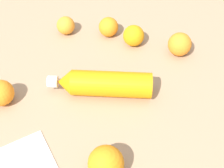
# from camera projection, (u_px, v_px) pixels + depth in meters

# --- Properties ---
(ground_plane) EXTENTS (2.40, 2.40, 0.00)m
(ground_plane) POSITION_uv_depth(u_px,v_px,m) (103.00, 92.00, 0.89)
(ground_plane) COLOR #9E7F60
(water_bottle) EXTENTS (0.29, 0.09, 0.07)m
(water_bottle) POSITION_uv_depth(u_px,v_px,m) (104.00, 84.00, 0.87)
(water_bottle) COLOR orange
(water_bottle) RESTS_ON ground_plane
(orange_0) EXTENTS (0.07, 0.07, 0.07)m
(orange_0) POSITION_uv_depth(u_px,v_px,m) (134.00, 36.00, 1.01)
(orange_0) COLOR orange
(orange_0) RESTS_ON ground_plane
(orange_1) EXTENTS (0.06, 0.06, 0.06)m
(orange_1) POSITION_uv_depth(u_px,v_px,m) (67.00, 25.00, 1.06)
(orange_1) COLOR orange
(orange_1) RESTS_ON ground_plane
(orange_2) EXTENTS (0.07, 0.07, 0.07)m
(orange_2) POSITION_uv_depth(u_px,v_px,m) (109.00, 27.00, 1.05)
(orange_2) COLOR orange
(orange_2) RESTS_ON ground_plane
(orange_3) EXTENTS (0.08, 0.08, 0.08)m
(orange_3) POSITION_uv_depth(u_px,v_px,m) (106.00, 163.00, 0.70)
(orange_3) COLOR orange
(orange_3) RESTS_ON ground_plane
(orange_4) EXTENTS (0.07, 0.07, 0.07)m
(orange_4) POSITION_uv_depth(u_px,v_px,m) (1.00, 93.00, 0.85)
(orange_4) COLOR orange
(orange_4) RESTS_ON ground_plane
(orange_5) EXTENTS (0.07, 0.07, 0.07)m
(orange_5) POSITION_uv_depth(u_px,v_px,m) (180.00, 44.00, 0.98)
(orange_5) COLOR orange
(orange_5) RESTS_ON ground_plane
(folded_napkin) EXTENTS (0.18, 0.18, 0.01)m
(folded_napkin) POSITION_uv_depth(u_px,v_px,m) (24.00, 161.00, 0.74)
(folded_napkin) COLOR white
(folded_napkin) RESTS_ON ground_plane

